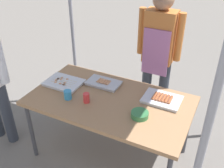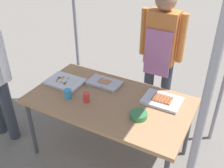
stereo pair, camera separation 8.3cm
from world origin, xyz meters
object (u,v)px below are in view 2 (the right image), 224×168
(stall_table, at_px, (110,103))
(tray_grilled_sausages, at_px, (162,100))
(drink_cup_near_edge, at_px, (86,97))
(drink_cup_by_wok, at_px, (68,94))
(condiment_bowl, at_px, (138,115))
(tray_meat_skewers, at_px, (65,82))
(vendor_woman, at_px, (161,50))
(tray_pork_links, at_px, (104,83))

(stall_table, bearing_deg, tray_grilled_sausages, 23.23)
(drink_cup_near_edge, distance_m, drink_cup_by_wok, 0.20)
(drink_cup_near_edge, bearing_deg, condiment_bowl, 1.95)
(tray_grilled_sausages, bearing_deg, tray_meat_skewers, -170.88)
(stall_table, xyz_separation_m, tray_meat_skewers, (-0.58, 0.03, 0.07))
(tray_grilled_sausages, distance_m, vendor_woman, 0.71)
(tray_pork_links, xyz_separation_m, condiment_bowl, (0.55, -0.34, 0.01))
(stall_table, relative_size, drink_cup_near_edge, 16.15)
(drink_cup_by_wok, bearing_deg, stall_table, 24.77)
(tray_grilled_sausages, xyz_separation_m, drink_cup_by_wok, (-0.85, -0.38, 0.03))
(tray_meat_skewers, relative_size, vendor_woman, 0.23)
(tray_meat_skewers, height_order, drink_cup_near_edge, drink_cup_near_edge)
(tray_pork_links, relative_size, condiment_bowl, 2.26)
(stall_table, height_order, tray_pork_links, tray_pork_links)
(tray_pork_links, bearing_deg, vendor_woman, 56.49)
(tray_meat_skewers, bearing_deg, tray_pork_links, 25.50)
(tray_grilled_sausages, relative_size, tray_pork_links, 1.02)
(tray_grilled_sausages, height_order, tray_meat_skewers, tray_grilled_sausages)
(stall_table, xyz_separation_m, drink_cup_by_wok, (-0.38, -0.17, 0.10))
(tray_grilled_sausages, xyz_separation_m, tray_meat_skewers, (-1.05, -0.17, -0.00))
(tray_pork_links, bearing_deg, condiment_bowl, -31.98)
(tray_pork_links, xyz_separation_m, drink_cup_near_edge, (0.01, -0.36, 0.03))
(drink_cup_by_wok, bearing_deg, tray_pork_links, 64.18)
(stall_table, relative_size, tray_pork_links, 4.43)
(vendor_woman, bearing_deg, drink_cup_by_wok, 59.39)
(stall_table, height_order, drink_cup_by_wok, drink_cup_by_wok)
(drink_cup_near_edge, bearing_deg, vendor_woman, 67.83)
(tray_meat_skewers, xyz_separation_m, drink_cup_near_edge, (0.39, -0.18, 0.03))
(drink_cup_by_wok, relative_size, vendor_woman, 0.05)
(tray_meat_skewers, height_order, drink_cup_by_wok, drink_cup_by_wok)
(tray_grilled_sausages, xyz_separation_m, condiment_bowl, (-0.11, -0.33, 0.01))
(tray_pork_links, height_order, vendor_woman, vendor_woman)
(stall_table, distance_m, tray_pork_links, 0.30)
(tray_pork_links, bearing_deg, tray_grilled_sausages, -1.53)
(tray_meat_skewers, distance_m, drink_cup_near_edge, 0.43)
(tray_pork_links, distance_m, drink_cup_near_edge, 0.36)
(tray_pork_links, bearing_deg, drink_cup_near_edge, -89.12)
(stall_table, relative_size, vendor_woman, 0.95)
(tray_grilled_sausages, distance_m, tray_meat_skewers, 1.06)
(tray_grilled_sausages, xyz_separation_m, vendor_woman, (-0.26, 0.62, 0.23))
(tray_grilled_sausages, bearing_deg, stall_table, -156.77)
(drink_cup_near_edge, xyz_separation_m, drink_cup_by_wok, (-0.20, -0.03, -0.00))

